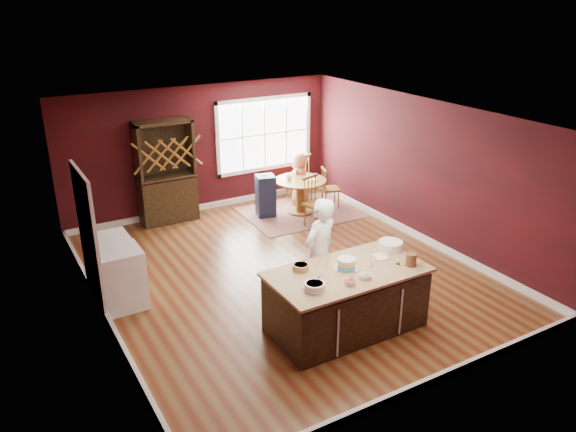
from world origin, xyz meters
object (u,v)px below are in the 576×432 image
Objects in this scene: kitchen_island at (346,301)px; chair_east at (331,187)px; dining_table at (300,189)px; chair_north at (298,176)px; seated_woman at (299,179)px; washer at (121,278)px; toddler at (261,178)px; layer_cake at (346,263)px; hutch at (166,172)px; chair_south at (317,202)px; dryer at (111,263)px; high_chair at (266,195)px; baker at (320,254)px.

kitchen_island is 4.88m from chair_east.
chair_north is (0.41, 0.79, 0.01)m from dining_table.
dining_table is at bearing 39.96° from chair_north.
seated_woman is at bearing 67.35° from chair_east.
washer is (-4.33, -1.95, -0.07)m from dining_table.
toddler is at bearing -29.41° from seated_woman.
hutch reaches higher than layer_cake.
chair_south is at bearing 63.43° from kitchen_island.
washer reaches higher than dining_table.
chair_south is 4.07× the size of toddler.
kitchen_island is 5.24m from hutch.
chair_south is 1.31m from seated_woman.
chair_east is (0.79, 0.00, -0.08)m from dining_table.
layer_cake is 3.40m from washer.
chair_north reaches higher than kitchen_island.
chair_north is 1.19× the size of dryer.
chair_north is at bearing 29.99° from washer.
washer is (-5.12, -1.95, 0.02)m from chair_east.
kitchen_island is at bearing -40.63° from washer.
dryer is at bearing -155.18° from toddler.
dryer is (-2.60, 2.77, -0.54)m from layer_cake.
chair_north is 0.37m from seated_woman.
chair_south is (1.67, 3.34, 0.09)m from kitchen_island.
washer is at bearing 7.40° from chair_north.
high_chair is at bearing 99.35° from chair_east.
chair_east is at bearing 14.36° from dryer.
dining_table is 1.22× the size of dryer.
washer is (-4.74, -2.74, -0.07)m from chair_north.
chair_east is at bearing -16.30° from hutch.
chair_north is 1.16× the size of high_chair.
baker reaches higher than dryer.
chair_north is at bearing 20.78° from toddler.
layer_cake is 1.36× the size of toddler.
chair_south reaches higher than high_chair.
baker is 3.14m from chair_south.
baker reaches higher than seated_woman.
washer is (-1.74, -2.94, -0.59)m from hutch.
chair_east is 0.83× the size of chair_north.
high_chair is (-0.72, 0.23, -0.07)m from dining_table.
chair_south is 4.39m from washer.
chair_south is 0.50× the size of hutch.
seated_woman reaches higher than kitchen_island.
baker is 4.77m from chair_north.
chair_south is 1.13× the size of high_chair.
chair_south is (1.64, 3.27, -0.46)m from layer_cake.
dining_table is 0.53m from seated_woman.
washer is (-2.60, 2.13, -0.52)m from layer_cake.
baker is 1.93× the size of chair_east.
baker reaches higher than chair_south.
layer_cake is 5.14m from hutch.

